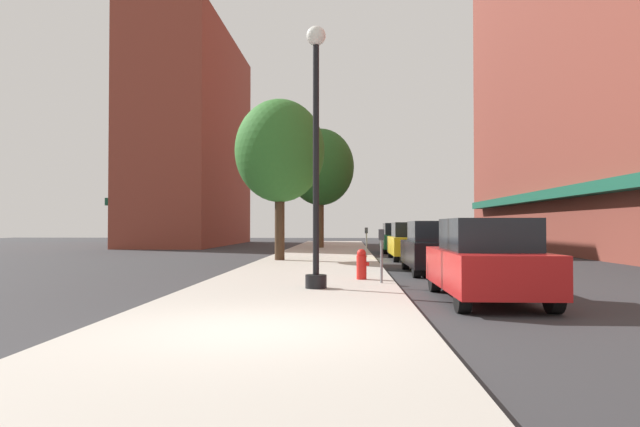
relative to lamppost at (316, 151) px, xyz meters
name	(u,v)px	position (x,y,z in m)	size (l,w,h in m)	color
ground_plane	(411,260)	(3.48, 12.86, -3.20)	(90.00, 90.00, 0.00)	#2D2D30
sidewalk_slab	(322,257)	(-0.52, 13.86, -3.14)	(4.80, 50.00, 0.12)	#A8A399
building_far_background	(193,141)	(-11.53, 31.86, 5.04)	(6.80, 18.00, 16.53)	brown
lamppost	(316,151)	(0.00, 0.00, 0.00)	(0.48, 0.48, 5.90)	black
fire_hydrant	(362,264)	(1.07, 2.17, -2.68)	(0.33, 0.26, 0.79)	red
parking_meter_near	(381,249)	(1.53, 1.26, -2.25)	(0.14, 0.09, 1.31)	slate
parking_meter_far	(366,238)	(1.53, 13.10, -2.25)	(0.14, 0.09, 1.31)	slate
tree_near	(280,151)	(-2.07, 10.43, 1.35)	(3.66, 3.66, 6.56)	#422D1E
tree_mid	(321,167)	(-1.04, 23.77, 2.04)	(4.26, 4.26, 7.59)	#4C3823
car_red	(486,261)	(3.48, -1.17, -2.39)	(1.80, 4.30, 1.66)	black
car_black	(435,248)	(3.48, 5.55, -2.39)	(1.80, 4.30, 1.66)	black
car_yellow	(411,242)	(3.48, 12.69, -2.39)	(1.80, 4.30, 1.66)	black
car_green	(398,238)	(3.48, 19.30, -2.39)	(1.80, 4.30, 1.66)	black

